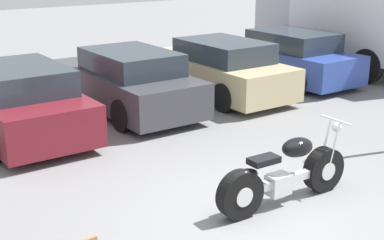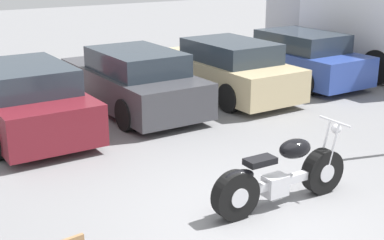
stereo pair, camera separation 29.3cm
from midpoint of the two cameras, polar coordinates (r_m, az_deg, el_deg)
The scene contains 7 objects.
ground_plane at distance 7.59m, azimuth 6.67°, elevation -10.03°, with size 60.00×60.00×0.00m, color slate.
motorcycle at distance 7.76m, azimuth 8.63°, elevation -5.88°, with size 2.30×0.62×1.12m.
parked_car_maroon at distance 11.20m, azimuth -18.73°, elevation 1.95°, with size 1.85×4.36×1.42m.
parked_car_dark_grey at distance 12.30m, azimuth -7.60°, elevation 4.07°, with size 1.85×4.36×1.42m.
parked_car_champagne at distance 13.56m, azimuth 2.22°, elevation 5.46°, with size 1.85×4.36×1.42m.
parked_car_blue at distance 15.32m, azimuth 9.55°, elevation 6.63°, with size 1.85×4.36×1.42m.
delivery_truck at distance 17.04m, azimuth 16.59°, elevation 10.22°, with size 2.24×6.37×2.79m.
Camera 1 is at (-4.65, -4.91, 3.49)m, focal length 50.00 mm.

